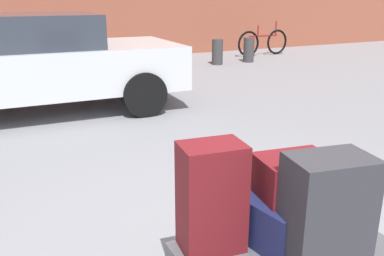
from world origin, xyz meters
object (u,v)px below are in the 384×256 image
at_px(parked_car, 26,62).
at_px(bollard_kerb_far, 249,50).
at_px(bollard_kerb_mid, 217,52).
at_px(duffel_bag_maroon_topmost_pile, 294,176).
at_px(suitcase_maroon_front_left, 212,198).
at_px(suitcase_charcoal_center, 326,213).
at_px(bollard_kerb_near, 159,56).
at_px(suitcase_navy_rear_left, 291,215).
at_px(bicycle_leaning, 263,42).

relative_size(parked_car, bollard_kerb_far, 6.90).
bearing_deg(bollard_kerb_mid, duffel_bag_maroon_topmost_pile, -116.66).
xyz_separation_m(suitcase_maroon_front_left, bollard_kerb_mid, (4.22, 7.39, -0.32)).
relative_size(suitcase_charcoal_center, duffel_bag_maroon_topmost_pile, 1.48).
height_order(suitcase_maroon_front_left, bollard_kerb_near, suitcase_maroon_front_left).
distance_m(suitcase_navy_rear_left, parked_car, 4.85).
bearing_deg(parked_car, suitcase_navy_rear_left, -78.62).
xyz_separation_m(suitcase_navy_rear_left, bollard_kerb_far, (4.70, 7.49, -0.16)).
bearing_deg(bollard_kerb_near, parked_car, -138.71).
bearing_deg(bollard_kerb_mid, bollard_kerb_far, 0.00).
distance_m(bollard_kerb_mid, bollard_kerb_far, 0.94).
bearing_deg(bollard_kerb_near, bicycle_leaning, 13.83).
xyz_separation_m(duffel_bag_maroon_topmost_pile, bollard_kerb_near, (2.18, 7.49, -0.40)).
bearing_deg(suitcase_navy_rear_left, bicycle_leaning, 46.45).
bearing_deg(bollard_kerb_far, duffel_bag_maroon_topmost_pile, -122.10).
bearing_deg(suitcase_charcoal_center, bollard_kerb_mid, 74.06).
distance_m(suitcase_navy_rear_left, bollard_kerb_mid, 8.39).
distance_m(bicycle_leaning, bollard_kerb_mid, 2.21).
distance_m(parked_car, bollard_kerb_near, 4.19).
relative_size(suitcase_maroon_front_left, bollard_kerb_far, 0.95).
distance_m(suitcase_maroon_front_left, bicycle_leaning, 10.38).
xyz_separation_m(parked_car, bollard_kerb_mid, (4.72, 2.75, -0.44)).
xyz_separation_m(bollard_kerb_near, bollard_kerb_mid, (1.59, 0.00, 0.00)).
relative_size(suitcase_navy_rear_left, parked_car, 0.13).
relative_size(bicycle_leaning, bollard_kerb_near, 2.79).
height_order(suitcase_maroon_front_left, bicycle_leaning, bicycle_leaning).
bearing_deg(bollard_kerb_far, suitcase_navy_rear_left, -122.10).
bearing_deg(bicycle_leaning, duffel_bag_maroon_topmost_pile, -124.62).
relative_size(suitcase_navy_rear_left, duffel_bag_maroon_topmost_pile, 1.37).
bearing_deg(suitcase_charcoal_center, bollard_kerb_near, 84.22).
bearing_deg(suitcase_maroon_front_left, duffel_bag_maroon_topmost_pile, -5.10).
xyz_separation_m(suitcase_charcoal_center, duffel_bag_maroon_topmost_pile, (0.03, 0.29, 0.08)).
height_order(suitcase_maroon_front_left, bollard_kerb_mid, suitcase_maroon_front_left).
xyz_separation_m(suitcase_navy_rear_left, bollard_kerb_mid, (3.76, 7.49, -0.16)).
relative_size(bollard_kerb_near, bollard_kerb_far, 1.00).
height_order(suitcase_navy_rear_left, parked_car, parked_car).
xyz_separation_m(suitcase_charcoal_center, suitcase_maroon_front_left, (-0.43, 0.39, 0.00)).
xyz_separation_m(suitcase_navy_rear_left, suitcase_charcoal_center, (-0.03, -0.29, 0.17)).
relative_size(suitcase_navy_rear_left, suitcase_maroon_front_left, 0.91).
distance_m(suitcase_maroon_front_left, parked_car, 4.67).
bearing_deg(bicycle_leaning, suitcase_charcoal_center, -123.85).
bearing_deg(bollard_kerb_near, duffel_bag_maroon_topmost_pile, -106.19).
height_order(suitcase_navy_rear_left, suitcase_charcoal_center, suitcase_charcoal_center).
bearing_deg(bicycle_leaning, suitcase_navy_rear_left, -124.62).
bearing_deg(duffel_bag_maroon_topmost_pile, bollard_kerb_mid, 71.69).
bearing_deg(bollard_kerb_far, bicycle_leaning, 39.31).
height_order(suitcase_navy_rear_left, duffel_bag_maroon_topmost_pile, duffel_bag_maroon_topmost_pile).
relative_size(suitcase_navy_rear_left, bollard_kerb_mid, 0.87).
xyz_separation_m(suitcase_charcoal_center, bollard_kerb_near, (2.20, 7.78, -0.32)).
bearing_deg(parked_car, bicycle_leaning, 28.35).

